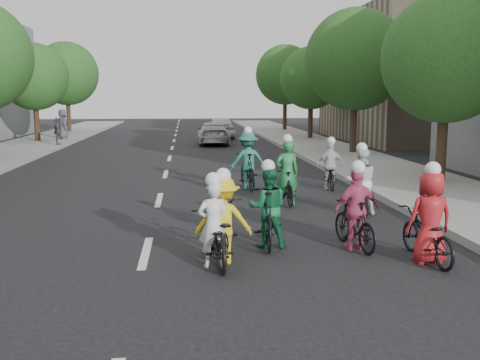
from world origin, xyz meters
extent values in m
plane|color=black|center=(0.00, 0.00, 0.00)|extent=(120.00, 120.00, 0.00)
cube|color=gray|center=(8.00, 10.00, 0.07)|extent=(4.00, 80.00, 0.15)
cube|color=#999993|center=(6.05, 10.00, 0.09)|extent=(0.18, 80.00, 0.18)
cube|color=gray|center=(16.00, 24.00, 4.00)|extent=(10.00, 14.00, 8.00)
cylinder|color=black|center=(-8.20, 24.00, 1.14)|extent=(0.32, 0.32, 2.27)
sphere|color=#244C19|center=(-8.20, 24.00, 3.97)|extent=(4.00, 4.00, 4.00)
cylinder|color=black|center=(-8.20, 33.00, 1.24)|extent=(0.32, 0.32, 2.48)
sphere|color=#244C19|center=(-8.20, 33.00, 4.53)|extent=(4.80, 4.80, 4.80)
cylinder|color=black|center=(8.80, 6.60, 1.14)|extent=(0.32, 0.32, 2.27)
sphere|color=#244C19|center=(8.80, 6.60, 3.97)|extent=(4.00, 4.00, 4.00)
cylinder|color=black|center=(8.80, 15.60, 1.24)|extent=(0.32, 0.32, 2.48)
sphere|color=#244C19|center=(8.80, 15.60, 4.53)|extent=(4.80, 4.80, 4.80)
cylinder|color=black|center=(8.80, 24.60, 1.14)|extent=(0.32, 0.32, 2.27)
sphere|color=#244C19|center=(8.80, 24.60, 3.97)|extent=(4.00, 4.00, 4.00)
cylinder|color=black|center=(8.80, 33.60, 1.24)|extent=(0.32, 0.32, 2.48)
sphere|color=#244C19|center=(8.80, 33.60, 4.53)|extent=(4.80, 4.80, 4.80)
imported|color=black|center=(1.19, -0.82, 0.43)|extent=(0.83, 1.72, 0.87)
imported|color=silver|center=(1.19, -0.92, 0.72)|extent=(0.57, 0.42, 1.44)
sphere|color=white|center=(1.19, -0.92, 1.46)|extent=(0.26, 0.26, 0.26)
imported|color=black|center=(2.26, 0.26, 0.55)|extent=(0.66, 1.87, 1.10)
imported|color=#156239|center=(2.26, 0.16, 0.76)|extent=(0.78, 0.63, 1.51)
sphere|color=white|center=(2.26, 0.16, 1.53)|extent=(0.26, 0.26, 0.26)
imported|color=black|center=(1.37, -0.64, 0.50)|extent=(0.79, 1.95, 1.01)
imported|color=yellow|center=(1.37, -0.74, 0.74)|extent=(0.99, 0.61, 1.48)
sphere|color=white|center=(1.37, -0.74, 1.50)|extent=(0.26, 0.26, 0.26)
imported|color=black|center=(3.85, -0.10, 0.47)|extent=(0.72, 1.60, 0.93)
imported|color=#C5456F|center=(3.85, -0.20, 0.76)|extent=(0.94, 0.53, 1.52)
sphere|color=white|center=(3.85, -0.20, 1.54)|extent=(0.26, 0.26, 0.26)
imported|color=black|center=(4.84, -0.98, 0.45)|extent=(0.71, 1.75, 0.90)
imported|color=#AC1B22|center=(4.84, -1.08, 0.80)|extent=(0.81, 0.56, 1.59)
sphere|color=white|center=(4.84, -1.08, 1.61)|extent=(0.26, 0.26, 0.26)
imported|color=black|center=(3.35, 4.09, 0.45)|extent=(0.50, 1.53, 0.91)
imported|color=#217A3A|center=(3.35, 3.99, 0.85)|extent=(0.64, 0.44, 1.70)
sphere|color=white|center=(3.35, 3.99, 1.72)|extent=(0.26, 0.26, 0.26)
imported|color=black|center=(4.92, 2.88, 0.40)|extent=(0.60, 1.54, 0.80)
imported|color=white|center=(4.92, 2.78, 0.79)|extent=(0.79, 0.63, 1.58)
sphere|color=white|center=(4.92, 2.78, 1.60)|extent=(0.26, 0.26, 0.26)
imported|color=black|center=(2.62, 6.56, 0.56)|extent=(0.71, 1.91, 1.12)
imported|color=#226854|center=(2.62, 6.46, 0.88)|extent=(1.20, 0.76, 1.76)
sphere|color=white|center=(2.62, 6.46, 1.78)|extent=(0.26, 0.26, 0.26)
imported|color=black|center=(5.15, 6.44, 0.42)|extent=(0.75, 1.67, 0.85)
imported|color=silver|center=(5.15, 6.34, 0.72)|extent=(0.89, 0.45, 1.45)
sphere|color=white|center=(5.15, 6.34, 1.47)|extent=(0.26, 0.26, 0.26)
imported|color=#A7A7AB|center=(2.39, 22.12, 0.66)|extent=(1.92, 4.56, 1.31)
imported|color=silver|center=(3.12, 27.01, 0.73)|extent=(1.90, 4.37, 1.47)
imported|color=#4D4F5A|center=(-6.30, 20.85, 0.90)|extent=(0.59, 0.95, 1.50)
imported|color=#4B4956|center=(-6.99, 25.41, 1.08)|extent=(0.90, 1.07, 1.86)
camera|label=1|loc=(0.76, -9.50, 2.81)|focal=40.00mm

